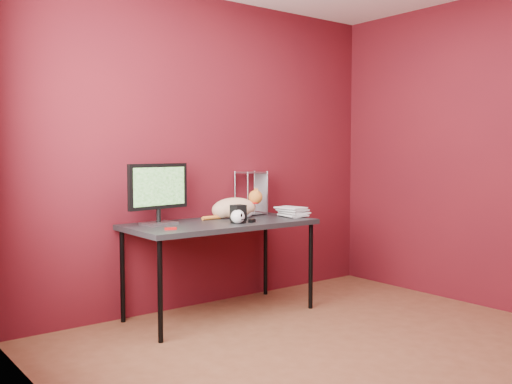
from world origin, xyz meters
TOP-DOWN VIEW (x-y plane):
  - room at (0.00, 0.00)m, footprint 3.52×3.52m
  - desk at (-0.15, 1.37)m, footprint 1.50×0.70m
  - monitor at (-0.62, 1.51)m, footprint 0.53×0.21m
  - cat at (0.09, 1.51)m, footprint 0.54×0.31m
  - skull_mug at (-0.11, 1.19)m, footprint 0.11×0.12m
  - speaker at (-0.08, 1.23)m, footprint 0.12×0.12m
  - book_stack at (0.46, 1.30)m, footprint 0.21×0.26m
  - wire_rack at (0.36, 1.64)m, footprint 0.23×0.19m
  - pocket_knife at (-0.69, 1.20)m, footprint 0.09×0.04m
  - black_gadget at (0.02, 1.18)m, footprint 0.06×0.05m
  - washer at (0.07, 1.21)m, footprint 0.04×0.04m

SIDE VIEW (x-z plane):
  - desk at x=-0.15m, z-range 0.32..1.07m
  - washer at x=0.07m, z-range 0.75..0.75m
  - pocket_knife at x=-0.69m, z-range 0.75..0.77m
  - black_gadget at x=0.02m, z-range 0.75..0.78m
  - skull_mug at x=-0.11m, z-range 0.75..0.86m
  - speaker at x=-0.08m, z-range 0.75..0.89m
  - cat at x=0.09m, z-range 0.71..0.97m
  - wire_rack at x=0.36m, z-range 0.75..1.13m
  - monitor at x=-0.62m, z-range 0.78..1.24m
  - book_stack at x=0.46m, z-range 0.75..1.71m
  - room at x=0.00m, z-range 0.14..2.75m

